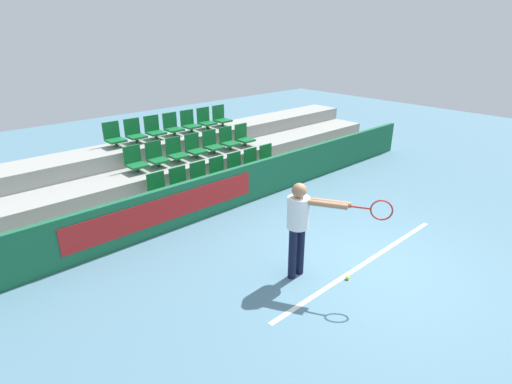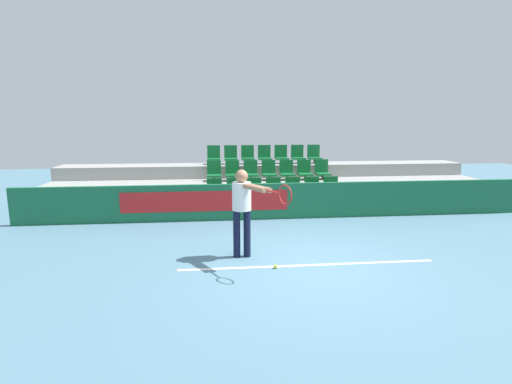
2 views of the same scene
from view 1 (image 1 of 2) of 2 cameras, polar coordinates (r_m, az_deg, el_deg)
ground_plane at (r=7.21m, az=16.07°, el=-10.26°), size 30.00×30.00×0.00m
court_baseline at (r=7.26m, az=15.17°, el=-9.85°), size 4.53×0.08×0.01m
barrier_wall at (r=9.01m, az=-2.65°, el=0.79°), size 12.97×0.14×0.92m
bleacher_tier_front at (r=9.56m, az=-4.66°, el=0.30°), size 12.57×1.00×0.38m
bleacher_tier_middle at (r=10.26m, az=-8.14°, el=2.84°), size 12.57×1.00×0.75m
bleacher_tier_back at (r=11.01m, az=-11.17°, el=5.04°), size 12.57×1.00×1.13m
stadium_chair_0 at (r=8.70m, az=-13.68°, el=0.46°), size 0.40×0.43×0.58m
stadium_chair_1 at (r=8.94m, az=-10.69°, el=1.34°), size 0.40×0.43×0.58m
stadium_chair_2 at (r=9.21m, az=-7.88°, el=2.16°), size 0.40×0.43×0.58m
stadium_chair_3 at (r=9.50m, az=-5.22°, el=2.93°), size 0.40×0.43×0.58m
stadium_chair_4 at (r=9.82m, az=-2.73°, el=3.65°), size 0.40×0.43×0.58m
stadium_chair_5 at (r=10.15m, az=-0.39°, el=4.32°), size 0.40×0.43×0.58m
stadium_chair_6 at (r=10.50m, az=1.80°, el=4.94°), size 0.40×0.43×0.58m
stadium_chair_7 at (r=9.43m, az=-16.89°, el=4.27°), size 0.40×0.43×0.58m
stadium_chair_8 at (r=9.65m, az=-14.04°, el=5.00°), size 0.40×0.43×0.58m
stadium_chair_9 at (r=9.90m, az=-11.33°, el=5.68°), size 0.40×0.43×0.58m
stadium_chair_10 at (r=10.17m, az=-8.75°, el=6.32°), size 0.40×0.43×0.58m
stadium_chair_11 at (r=10.47m, az=-6.30°, el=6.90°), size 0.40×0.43×0.58m
stadium_chair_12 at (r=10.78m, az=-3.98°, el=7.45°), size 0.40×0.43×0.58m
stadium_chair_13 at (r=11.11m, az=-1.80°, el=7.95°), size 0.40×0.43×0.58m
stadium_chair_14 at (r=10.21m, az=-19.65°, el=7.51°), size 0.40×0.43×0.58m
stadium_chair_15 at (r=10.42m, az=-16.95°, el=8.13°), size 0.40×0.43×0.58m
stadium_chair_16 at (r=10.65m, az=-14.35°, el=8.71°), size 0.40×0.43×0.58m
stadium_chair_17 at (r=10.91m, az=-11.86°, el=9.24°), size 0.40×0.43×0.58m
stadium_chair_18 at (r=11.18m, az=-9.48°, el=9.73°), size 0.40×0.43×0.58m
stadium_chair_19 at (r=11.47m, az=-7.21°, el=10.19°), size 0.40×0.43×0.58m
stadium_chair_20 at (r=11.78m, az=-5.05°, el=10.60°), size 0.40×0.43×0.58m
tennis_player at (r=6.25m, az=6.61°, el=-4.01°), size 0.87×1.37×1.63m
tennis_ball at (r=6.78m, az=12.90°, el=-11.85°), size 0.07×0.07×0.07m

